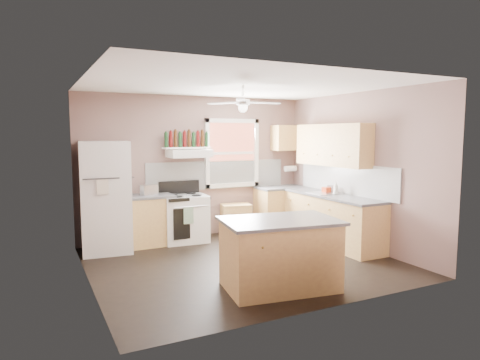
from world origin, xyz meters
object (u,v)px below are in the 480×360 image
refrigerator (106,197)px  toaster (149,190)px  island (280,255)px  stove (185,218)px  cart (236,220)px

refrigerator → toaster: size_ratio=6.65×
refrigerator → island: bearing=-52.4°
toaster → stove: size_ratio=0.33×
stove → island: (0.29, -2.84, 0.00)m
refrigerator → island: size_ratio=1.35×
cart → island: island is taller
stove → cart: 1.12m
toaster → island: toaster is taller
cart → refrigerator: bearing=-163.4°
cart → toaster: bearing=-165.9°
toaster → island: bearing=-87.7°
stove → island: same height
toaster → cart: size_ratio=0.49×
island → toaster: bearing=116.2°
toaster → island: (0.93, -2.91, -0.56)m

